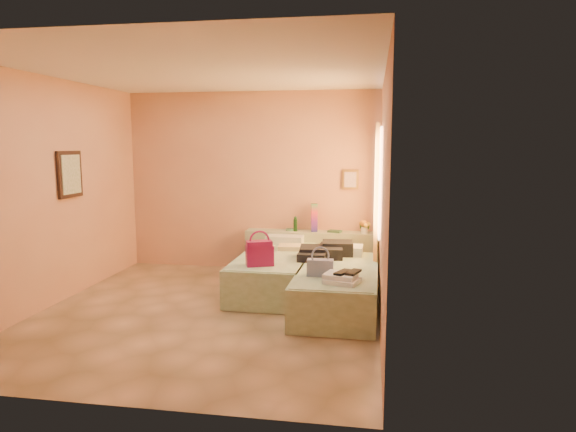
{
  "coord_description": "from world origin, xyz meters",
  "views": [
    {
      "loc": [
        1.89,
        -5.67,
        1.99
      ],
      "look_at": [
        0.81,
        0.85,
        1.06
      ],
      "focal_mm": 32.0,
      "sensor_mm": 36.0,
      "label": 1
    }
  ],
  "objects_px": {
    "bed_right": "(338,288)",
    "flower_vase": "(365,226)",
    "towel_stack": "(342,278)",
    "headboard_ledge": "(312,252)",
    "green_book": "(335,231)",
    "bed_left": "(275,272)",
    "water_bottle": "(295,224)",
    "blue_handbag": "(320,268)",
    "magenta_handbag": "(260,253)"
  },
  "relations": [
    {
      "from": "bed_left",
      "to": "bed_right",
      "type": "distance_m",
      "value": 1.11
    },
    {
      "from": "bed_right",
      "to": "magenta_handbag",
      "type": "distance_m",
      "value": 1.05
    },
    {
      "from": "water_bottle",
      "to": "green_book",
      "type": "relative_size",
      "value": 1.13
    },
    {
      "from": "bed_left",
      "to": "flower_vase",
      "type": "height_order",
      "value": "flower_vase"
    },
    {
      "from": "blue_handbag",
      "to": "green_book",
      "type": "bearing_deg",
      "value": 87.85
    },
    {
      "from": "bed_right",
      "to": "bed_left",
      "type": "bearing_deg",
      "value": 144.89
    },
    {
      "from": "bed_left",
      "to": "magenta_handbag",
      "type": "relative_size",
      "value": 6.03
    },
    {
      "from": "water_bottle",
      "to": "magenta_handbag",
      "type": "relative_size",
      "value": 0.66
    },
    {
      "from": "headboard_ledge",
      "to": "blue_handbag",
      "type": "relative_size",
      "value": 6.89
    },
    {
      "from": "headboard_ledge",
      "to": "bed_left",
      "type": "height_order",
      "value": "headboard_ledge"
    },
    {
      "from": "bed_right",
      "to": "green_book",
      "type": "height_order",
      "value": "green_book"
    },
    {
      "from": "bed_right",
      "to": "flower_vase",
      "type": "bearing_deg",
      "value": 81.05
    },
    {
      "from": "water_bottle",
      "to": "towel_stack",
      "type": "height_order",
      "value": "water_bottle"
    },
    {
      "from": "magenta_handbag",
      "to": "headboard_ledge",
      "type": "bearing_deg",
      "value": 54.0
    },
    {
      "from": "blue_handbag",
      "to": "towel_stack",
      "type": "xyz_separation_m",
      "value": [
        0.27,
        -0.26,
        -0.05
      ]
    },
    {
      "from": "green_book",
      "to": "magenta_handbag",
      "type": "height_order",
      "value": "magenta_handbag"
    },
    {
      "from": "bed_right",
      "to": "magenta_handbag",
      "type": "relative_size",
      "value": 6.03
    },
    {
      "from": "bed_left",
      "to": "magenta_handbag",
      "type": "height_order",
      "value": "magenta_handbag"
    },
    {
      "from": "bed_left",
      "to": "blue_handbag",
      "type": "xyz_separation_m",
      "value": [
        0.72,
        -1.05,
        0.35
      ]
    },
    {
      "from": "headboard_ledge",
      "to": "bed_left",
      "type": "relative_size",
      "value": 1.02
    },
    {
      "from": "bed_right",
      "to": "towel_stack",
      "type": "height_order",
      "value": "towel_stack"
    },
    {
      "from": "water_bottle",
      "to": "blue_handbag",
      "type": "xyz_separation_m",
      "value": [
        0.6,
        -2.06,
        -0.16
      ]
    },
    {
      "from": "bed_right",
      "to": "water_bottle",
      "type": "xyz_separation_m",
      "value": [
        -0.77,
        1.66,
        0.51
      ]
    },
    {
      "from": "flower_vase",
      "to": "magenta_handbag",
      "type": "distance_m",
      "value": 2.09
    },
    {
      "from": "water_bottle",
      "to": "bed_right",
      "type": "bearing_deg",
      "value": -65.01
    },
    {
      "from": "bed_left",
      "to": "magenta_handbag",
      "type": "xyz_separation_m",
      "value": [
        -0.07,
        -0.66,
        0.41
      ]
    },
    {
      "from": "flower_vase",
      "to": "towel_stack",
      "type": "distance_m",
      "value": 2.34
    },
    {
      "from": "bed_left",
      "to": "water_bottle",
      "type": "height_order",
      "value": "water_bottle"
    },
    {
      "from": "bed_right",
      "to": "blue_handbag",
      "type": "distance_m",
      "value": 0.56
    },
    {
      "from": "headboard_ledge",
      "to": "magenta_handbag",
      "type": "distance_m",
      "value": 1.8
    },
    {
      "from": "headboard_ledge",
      "to": "magenta_handbag",
      "type": "relative_size",
      "value": 6.18
    },
    {
      "from": "green_book",
      "to": "towel_stack",
      "type": "relative_size",
      "value": 0.56
    },
    {
      "from": "bed_left",
      "to": "towel_stack",
      "type": "distance_m",
      "value": 1.67
    },
    {
      "from": "water_bottle",
      "to": "green_book",
      "type": "xyz_separation_m",
      "value": [
        0.61,
        -0.0,
        -0.09
      ]
    },
    {
      "from": "bed_left",
      "to": "towel_stack",
      "type": "bearing_deg",
      "value": -52.34
    },
    {
      "from": "water_bottle",
      "to": "towel_stack",
      "type": "xyz_separation_m",
      "value": [
        0.86,
        -2.32,
        -0.21
      ]
    },
    {
      "from": "flower_vase",
      "to": "headboard_ledge",
      "type": "bearing_deg",
      "value": 176.91
    },
    {
      "from": "headboard_ledge",
      "to": "towel_stack",
      "type": "height_order",
      "value": "headboard_ledge"
    },
    {
      "from": "bed_left",
      "to": "green_book",
      "type": "relative_size",
      "value": 10.27
    },
    {
      "from": "towel_stack",
      "to": "headboard_ledge",
      "type": "bearing_deg",
      "value": 104.53
    },
    {
      "from": "magenta_handbag",
      "to": "towel_stack",
      "type": "distance_m",
      "value": 1.24
    },
    {
      "from": "water_bottle",
      "to": "flower_vase",
      "type": "bearing_deg",
      "value": -0.23
    },
    {
      "from": "headboard_ledge",
      "to": "towel_stack",
      "type": "relative_size",
      "value": 5.86
    },
    {
      "from": "headboard_ledge",
      "to": "flower_vase",
      "type": "distance_m",
      "value": 0.92
    },
    {
      "from": "bed_right",
      "to": "towel_stack",
      "type": "xyz_separation_m",
      "value": [
        0.09,
        -0.66,
        0.3
      ]
    },
    {
      "from": "towel_stack",
      "to": "magenta_handbag",
      "type": "bearing_deg",
      "value": 148.39
    },
    {
      "from": "green_book",
      "to": "towel_stack",
      "type": "height_order",
      "value": "green_book"
    },
    {
      "from": "water_bottle",
      "to": "blue_handbag",
      "type": "distance_m",
      "value": 2.15
    },
    {
      "from": "headboard_ledge",
      "to": "flower_vase",
      "type": "relative_size",
      "value": 8.75
    },
    {
      "from": "headboard_ledge",
      "to": "water_bottle",
      "type": "xyz_separation_m",
      "value": [
        -0.25,
        -0.04,
        0.43
      ]
    }
  ]
}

